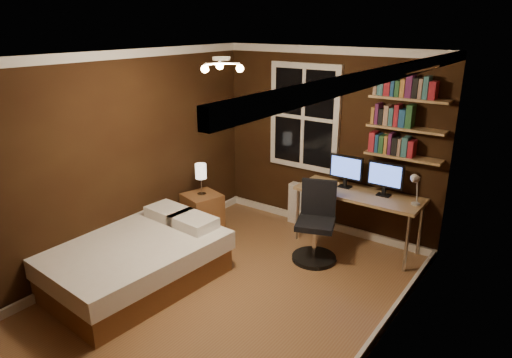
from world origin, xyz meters
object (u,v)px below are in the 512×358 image
Objects in this scene: monitor_right at (385,179)px; office_chair at (316,231)px; radiator at (302,204)px; bed at (136,261)px; bedside_lamp at (201,179)px; desk_lamp at (415,189)px; nightstand at (203,214)px; monitor_left at (346,172)px; desk at (359,197)px.

office_chair is at bearing -130.08° from monitor_right.
bed is at bearing -106.05° from radiator.
bedside_lamp is (-0.27, 1.40, 0.51)m from bed.
desk_lamp is (2.34, 2.18, 0.70)m from bed.
monitor_right is (1.92, 2.33, 0.69)m from bed.
nightstand is 0.57× the size of office_chair.
bed is 4.39× the size of monitor_right.
desk_lamp is (1.63, -0.28, 0.67)m from radiator.
monitor_right is 1.02× the size of desk_lamp.
bedside_lamp is 2.73m from desk_lamp.
radiator is 0.60× the size of office_chair.
nightstand is (-0.27, 1.40, 0.01)m from bed.
nightstand is at bearing -163.36° from desk_lamp.
nightstand is 2.03m from monitor_left.
bedside_lamp is at bearing 104.78° from bed.
monitor_right is 1.06m from office_chair.
bedside_lamp is at bearing 0.00° from nightstand.
radiator is at bearing 47.33° from bedside_lamp.
desk is (1.90, 0.85, 0.41)m from nightstand.
bedside_lamp is 0.99× the size of desk_lamp.
bedside_lamp is 0.44× the size of office_chair.
office_chair is (-0.57, -0.67, -0.59)m from monitor_right.
monitor_left and monitor_right have the same top height.
bed is 3.30× the size of radiator.
monitor_right reaches higher than office_chair.
monitor_right is at bearing 54.52° from bed.
radiator is 1.33× the size of monitor_right.
nightstand is at bearing 168.97° from office_chair.
radiator is at bearing 169.57° from monitor_left.
monitor_left is (0.70, -0.13, 0.67)m from radiator.
radiator is at bearing 173.98° from monitor_right.
desk is 0.40m from monitor_right.
monitor_left is (-0.23, 0.08, 0.27)m from desk.
monitor_left is (1.40, 2.33, 0.69)m from bed.
bedside_lamp reaches higher than nightstand.
bed is 3.47× the size of nightstand.
radiator is at bearing 63.45° from nightstand.
desk is (1.64, 2.25, 0.42)m from bed.
nightstand is 0.36× the size of desk.
monitor_right is at bearing 22.97° from bedside_lamp.
desk_lamp is (0.94, -0.15, 0.01)m from monitor_left.
bed reaches higher than nightstand.
radiator is 1.39m from monitor_right.
bed is 1.24× the size of desk.
bed is at bearing -63.16° from nightstand.
office_chair is (-0.05, -0.67, -0.59)m from monitor_left.
monitor_right is at bearing 29.98° from office_chair.
bedside_lamp is at bearing -157.03° from monitor_right.
monitor_left reaches higher than bed.
desk is (1.90, 0.85, -0.09)m from bedside_lamp.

